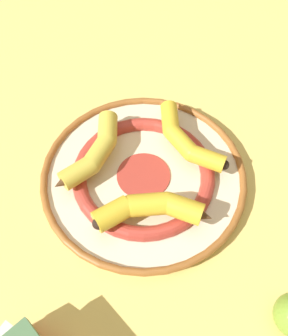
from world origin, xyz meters
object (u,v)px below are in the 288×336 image
(banana_a, at_px, (152,209))
(banana_b, at_px, (94,153))
(decorative_bowl, at_px, (144,174))
(banana_c, at_px, (184,138))

(banana_a, xyz_separation_m, banana_b, (-0.09, -0.13, -0.00))
(decorative_bowl, xyz_separation_m, banana_c, (-0.07, 0.06, 0.04))
(banana_c, bearing_deg, banana_a, -56.77)
(decorative_bowl, relative_size, banana_a, 1.95)
(banana_b, bearing_deg, banana_a, -112.09)
(banana_a, xyz_separation_m, banana_c, (-0.16, 0.03, -0.00))
(decorative_bowl, height_order, banana_c, banana_c)
(banana_a, distance_m, banana_c, 0.16)
(decorative_bowl, relative_size, banana_c, 2.50)
(banana_b, bearing_deg, decorative_bowl, -78.23)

